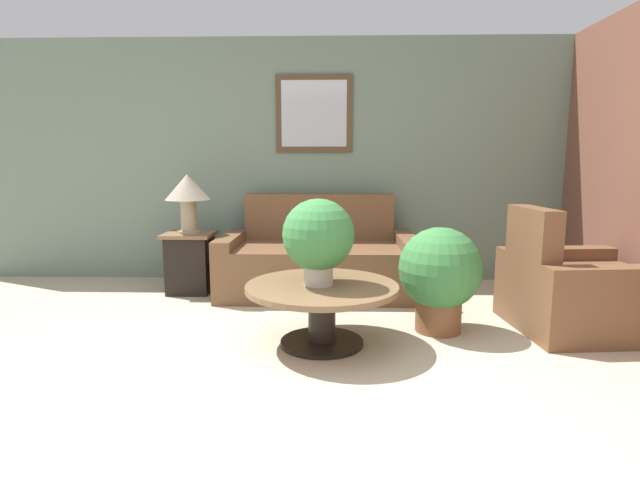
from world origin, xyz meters
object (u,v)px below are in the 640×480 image
Objects in this scene: coffee_table at (322,301)px; potted_plant_floor at (440,274)px; couch_main at (318,262)px; potted_plant_on_table at (318,237)px; side_table at (191,262)px; armchair at (576,292)px; table_lamp at (188,192)px.

potted_plant_floor is (0.90, 0.31, 0.13)m from coffee_table.
couch_main reaches higher than coffee_table.
coffee_table is 0.47m from potted_plant_on_table.
coffee_table is at bearing -87.08° from couch_main.
coffee_table is 1.97m from side_table.
side_table is at bearing 67.44° from armchair.
armchair reaches higher than potted_plant_floor.
armchair reaches higher than coffee_table.
couch_main reaches higher than potted_plant_floor.
side_table reaches higher than coffee_table.
armchair is 2.01m from coffee_table.
couch_main is at bearing 92.92° from coffee_table.
side_table is 0.74× the size of potted_plant_floor.
potted_plant_on_table is 1.03m from potted_plant_floor.
potted_plant_on_table is at bearing -160.91° from potted_plant_floor.
table_lamp is at bearing -178.93° from couch_main.
side_table is (-3.33, 1.04, 0.00)m from armchair.
side_table is 0.99× the size of potted_plant_on_table.
armchair is 1.29× the size of potted_plant_floor.
table_lamp reaches higher than side_table.
side_table is 0.70m from table_lamp.
table_lamp is (0.00, 0.00, 0.70)m from side_table.
armchair is 1.09m from potted_plant_floor.
potted_plant_on_table is at bearing -47.06° from table_lamp.
couch_main is 2.36× the size of potted_plant_floor.
potted_plant_on_table is (-0.03, -0.01, 0.47)m from coffee_table.
table_lamp is 2.58m from potted_plant_floor.
potted_plant_floor is (0.97, -1.14, 0.15)m from couch_main.
table_lamp reaches higher than potted_plant_floor.
armchair is at bearing -17.37° from side_table.
coffee_table is at bearing 14.79° from potted_plant_on_table.
couch_main is at bearing 130.48° from potted_plant_floor.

